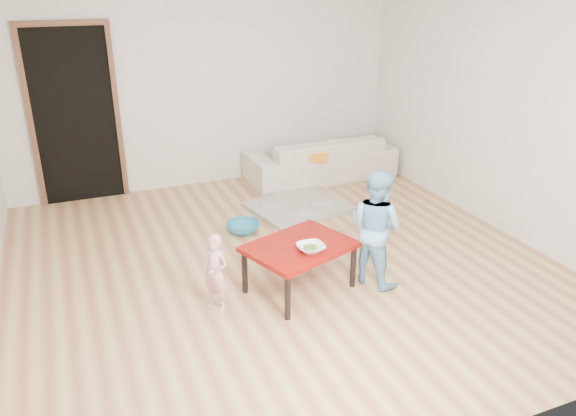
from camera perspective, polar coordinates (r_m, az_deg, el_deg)
floor at (r=5.45m, az=-0.81°, el=-5.57°), size 5.00×5.00×0.01m
back_wall at (r=7.30m, az=-8.32°, el=12.36°), size 5.00×0.02×2.60m
right_wall at (r=6.30m, az=21.07°, el=9.49°), size 0.02×5.00×2.60m
doorway at (r=7.12m, az=-20.83°, el=8.61°), size 1.02×0.08×2.11m
sofa at (r=7.60m, az=3.34°, el=5.11°), size 2.00×0.81×0.58m
cushion at (r=7.24m, az=2.32°, el=5.45°), size 0.49×0.46×0.11m
red_table at (r=4.91m, az=1.17°, el=-6.03°), size 1.04×0.91×0.44m
bowl at (r=4.70m, az=2.33°, el=-4.07°), size 0.23×0.23×0.06m
broccoli at (r=4.70m, az=2.33°, el=-4.07°), size 0.12×0.12×0.06m
child_pink at (r=4.63m, az=-7.37°, el=-6.56°), size 0.27×0.29×0.67m
child_blue at (r=4.97m, az=8.89°, el=-1.94°), size 0.57×0.63×1.06m
basin at (r=6.07m, az=-4.58°, el=-1.97°), size 0.36×0.36×0.11m
blanket at (r=6.65m, az=1.03°, el=0.12°), size 1.22×1.08×0.05m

